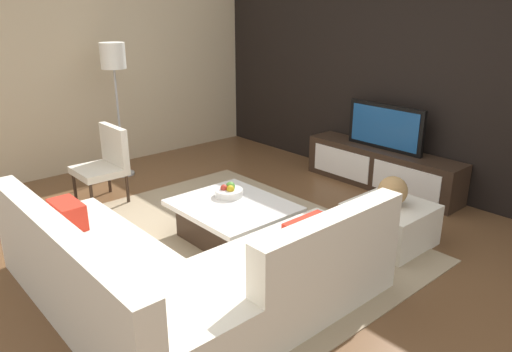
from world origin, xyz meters
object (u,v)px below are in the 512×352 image
(floor_lamp, at_px, (114,65))
(accent_chair_near, at_px, (106,160))
(fruit_bowl, at_px, (229,191))
(decorative_ball, at_px, (393,191))
(sectional_couch, at_px, (179,275))
(television, at_px, (385,127))
(media_console, at_px, (381,168))
(ottoman, at_px, (389,224))
(coffee_table, at_px, (233,221))

(floor_lamp, bearing_deg, accent_chair_near, -37.48)
(fruit_bowl, height_order, decorative_ball, decorative_ball)
(sectional_couch, xyz_separation_m, accent_chair_near, (-2.38, 0.58, 0.21))
(television, xyz_separation_m, decorative_ball, (0.94, -1.22, -0.24))
(decorative_ball, bearing_deg, accent_chair_near, -151.75)
(media_console, bearing_deg, fruit_bowl, -97.31)
(fruit_bowl, bearing_deg, floor_lamp, 179.68)
(accent_chair_near, bearing_deg, ottoman, 36.18)
(fruit_bowl, bearing_deg, coffee_table, -29.24)
(television, bearing_deg, accent_chair_near, -124.43)
(television, distance_m, decorative_ball, 1.56)
(media_console, relative_size, floor_lamp, 1.18)
(sectional_couch, bearing_deg, coffee_table, 121.02)
(sectional_couch, height_order, floor_lamp, floor_lamp)
(media_console, height_order, fruit_bowl, fruit_bowl)
(television, relative_size, fruit_bowl, 3.68)
(coffee_table, height_order, decorative_ball, decorative_ball)
(television, height_order, accent_chair_near, television)
(sectional_couch, bearing_deg, floor_lamp, 160.04)
(media_console, distance_m, television, 0.53)
(coffee_table, relative_size, floor_lamp, 0.62)
(floor_lamp, height_order, decorative_ball, floor_lamp)
(accent_chair_near, distance_m, floor_lamp, 1.32)
(floor_lamp, bearing_deg, television, 40.17)
(media_console, bearing_deg, decorative_ball, -52.35)
(decorative_ball, bearing_deg, sectional_couch, -101.75)
(television, distance_m, floor_lamp, 3.45)
(media_console, height_order, ottoman, media_console)
(ottoman, bearing_deg, television, 127.64)
(television, bearing_deg, floor_lamp, -139.83)
(coffee_table, bearing_deg, television, 87.51)
(accent_chair_near, distance_m, fruit_bowl, 1.68)
(ottoman, height_order, fruit_bowl, fruit_bowl)
(ottoman, relative_size, fruit_bowl, 2.50)
(ottoman, xyz_separation_m, fruit_bowl, (-1.22, -0.98, 0.23))
(ottoman, bearing_deg, coffee_table, -134.00)
(television, bearing_deg, coffee_table, -92.49)
(accent_chair_near, bearing_deg, floor_lamp, 150.45)
(media_console, height_order, floor_lamp, floor_lamp)
(coffee_table, height_order, floor_lamp, floor_lamp)
(ottoman, bearing_deg, media_console, 127.65)
(floor_lamp, xyz_separation_m, decorative_ball, (3.53, 0.96, -0.92))
(coffee_table, bearing_deg, floor_lamp, 177.37)
(media_console, distance_m, accent_chair_near, 3.32)
(floor_lamp, height_order, ottoman, floor_lamp)
(media_console, xyz_separation_m, sectional_couch, (0.51, -3.31, 0.03))
(media_console, xyz_separation_m, floor_lamp, (-2.59, -2.18, 1.21))
(media_console, relative_size, coffee_table, 1.89)
(media_console, relative_size, fruit_bowl, 7.30)
(media_console, height_order, sectional_couch, sectional_couch)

